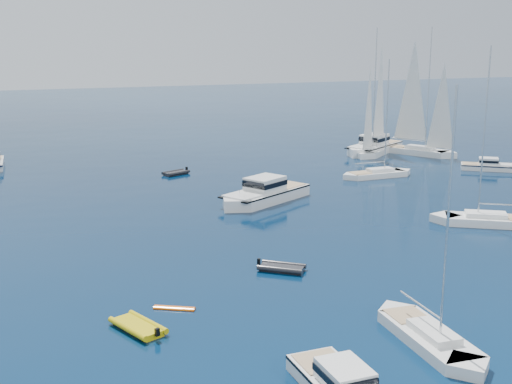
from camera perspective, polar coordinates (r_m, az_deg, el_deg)
ground at (r=43.95m, az=16.56°, el=-9.85°), size 400.00×400.00×0.00m
motor_cruiser_centre at (r=69.59m, az=0.63°, el=-0.83°), size 12.92×9.52×3.32m
motor_cruiser_far_r at (r=91.31m, az=19.26°, el=1.78°), size 7.68×6.56×2.05m
motor_cruiser_distant at (r=100.87m, az=9.94°, el=3.33°), size 13.31×10.44×3.46m
sailboat_fore at (r=39.56m, az=14.53°, el=-12.37°), size 3.27×10.34×14.98m
sailboat_mid_r at (r=64.78m, az=19.34°, el=-2.64°), size 11.10×8.62×16.63m
sailboat_centre at (r=83.31m, az=10.30°, el=1.28°), size 10.06×2.74×14.73m
sailboat_sails_r at (r=100.82m, az=13.53°, el=3.16°), size 9.32×12.74×18.82m
sailboat_sails_far at (r=100.27m, az=10.12°, el=3.26°), size 11.94×10.67×18.74m
tender_yellow at (r=40.52m, az=-10.01°, el=-11.50°), size 3.42×4.42×0.95m
tender_grey_near at (r=49.40m, az=2.21°, el=-6.72°), size 3.98×3.74×0.95m
tender_grey_far at (r=83.97m, az=-6.85°, el=1.49°), size 3.96×3.16×0.95m
kayak_orange at (r=43.05m, az=-6.97°, el=-9.87°), size 2.57×1.79×0.30m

